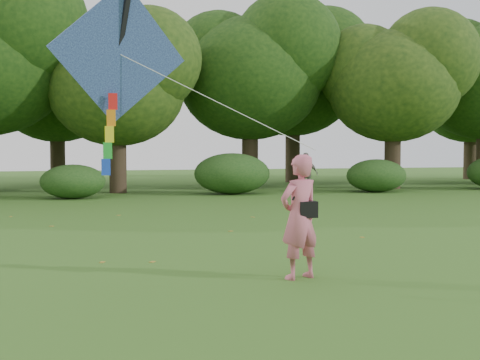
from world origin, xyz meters
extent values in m
plane|color=#265114|center=(0.00, 0.00, 0.00)|extent=(100.00, 100.00, 0.00)
imported|color=#C85E73|center=(-0.25, 0.25, 0.99)|extent=(0.85, 0.70, 1.99)
imported|color=gray|center=(6.16, 16.79, 0.95)|extent=(1.19, 0.99, 1.90)
cube|color=black|center=(-0.13, 0.22, 1.11)|extent=(0.30, 0.20, 0.26)
cylinder|color=black|center=(-0.25, 0.21, 1.50)|extent=(0.33, 0.14, 0.47)
cube|color=#24479E|center=(-3.01, 1.01, 3.58)|extent=(2.17, 0.57, 2.17)
cube|color=black|center=(-3.01, 1.04, 3.58)|extent=(0.40, 0.68, 1.94)
cylinder|color=white|center=(-1.50, 0.61, 2.82)|extent=(3.01, 0.83, 1.53)
cube|color=red|center=(-3.11, 1.03, 2.83)|extent=(0.14, 0.06, 0.26)
cube|color=orange|center=(-3.14, 1.03, 2.57)|extent=(0.14, 0.06, 0.26)
cube|color=yellow|center=(-3.17, 1.03, 2.31)|extent=(0.14, 0.06, 0.26)
cube|color=green|center=(-3.20, 1.03, 2.05)|extent=(0.14, 0.06, 0.26)
cube|color=blue|center=(-3.23, 1.03, 1.79)|extent=(0.14, 0.06, 0.26)
cylinder|color=#3A2D1E|center=(-2.00, 20.00, 1.57)|extent=(0.80, 0.80, 3.15)
ellipsoid|color=#1E3F11|center=(-2.00, 20.00, 4.91)|extent=(6.40, 6.40, 5.44)
cylinder|color=#3A2D1E|center=(5.00, 22.00, 1.84)|extent=(0.86, 0.86, 3.67)
ellipsoid|color=#1E3F11|center=(5.00, 22.00, 5.76)|extent=(7.60, 7.60, 6.46)
cylinder|color=#3A2D1E|center=(12.00, 19.50, 1.72)|extent=(0.83, 0.83, 3.43)
ellipsoid|color=#1E3F11|center=(12.00, 19.50, 5.30)|extent=(6.80, 6.80, 5.78)
cylinder|color=#3A2D1E|center=(-5.00, 27.50, 1.75)|extent=(0.84, 0.84, 3.50)
ellipsoid|color=#1E3F11|center=(-5.00, 27.50, 5.43)|extent=(7.00, 7.00, 5.95)
cylinder|color=#3A2D1E|center=(9.00, 26.50, 2.01)|extent=(0.90, 0.90, 4.02)
ellipsoid|color=#1E3F11|center=(9.00, 26.50, 6.17)|extent=(7.80, 7.80, 6.63)
cylinder|color=#3A2D1E|center=(22.00, 27.00, 1.78)|extent=(0.85, 0.85, 3.57)
ellipsoid|color=#1E3F11|center=(22.00, 27.00, 5.55)|extent=(7.20, 7.20, 6.12)
ellipsoid|color=#264919|center=(-4.00, 17.10, 0.71)|extent=(2.66, 2.09, 1.42)
ellipsoid|color=#264919|center=(3.00, 17.90, 0.94)|extent=(3.50, 2.75, 1.88)
ellipsoid|color=#264919|center=(10.00, 17.40, 0.79)|extent=(2.94, 2.31, 1.58)
cube|color=olive|center=(-5.74, 10.70, 0.00)|extent=(0.10, 0.13, 0.01)
cube|color=olive|center=(1.38, 8.72, 0.00)|extent=(0.13, 0.14, 0.01)
cube|color=olive|center=(-3.26, 2.44, 0.00)|extent=(0.12, 0.14, 0.01)
cube|color=olive|center=(-2.53, 10.25, 0.00)|extent=(0.14, 0.14, 0.01)
cube|color=olive|center=(-4.42, 8.01, 0.00)|extent=(0.14, 0.13, 0.01)
cube|color=olive|center=(2.73, 4.07, 0.00)|extent=(0.08, 0.12, 0.01)
cube|color=olive|center=(-0.01, 5.86, 0.00)|extent=(0.14, 0.14, 0.01)
cube|color=olive|center=(-2.37, 2.24, 0.00)|extent=(0.14, 0.14, 0.01)
camera|label=1|loc=(-3.57, -8.73, 2.08)|focal=45.00mm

